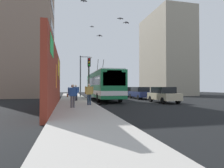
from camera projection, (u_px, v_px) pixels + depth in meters
ground_plane at (91, 103)px, 19.33m from camera, size 80.00×80.00×0.00m
sidewalk_slab at (75, 102)px, 18.96m from camera, size 48.00×3.20×0.15m
graffiti_wall at (55, 78)px, 14.74m from camera, size 14.07×0.32×4.48m
building_far_left at (22, 32)px, 29.11m from camera, size 8.00×9.05×20.05m
building_far_right at (165, 55)px, 38.72m from camera, size 12.28×6.51×16.30m
city_bus at (103, 85)px, 23.19m from camera, size 12.04×2.56×5.12m
parked_car_champagne at (163, 94)px, 19.09m from camera, size 4.08×1.74×1.58m
parked_car_navy at (140, 93)px, 25.20m from camera, size 4.63×1.81×1.58m
parked_car_black at (126, 92)px, 31.22m from camera, size 4.70×1.77×1.58m
pedestrian_midblock at (76, 91)px, 19.93m from camera, size 0.22×0.74×1.64m
pedestrian_near_wall at (73, 94)px, 13.29m from camera, size 0.22×0.73×1.61m
pedestrian_at_curb at (89, 92)px, 15.31m from camera, size 0.23×0.68×1.69m
traffic_light at (89, 72)px, 18.45m from camera, size 0.49×0.28×4.27m
street_lamp at (82, 73)px, 28.99m from camera, size 0.44×1.84×6.19m
flying_pigeons at (104, 22)px, 18.82m from camera, size 6.77×4.36×2.87m
curbside_puddle at (102, 105)px, 16.90m from camera, size 1.12×1.12×0.00m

